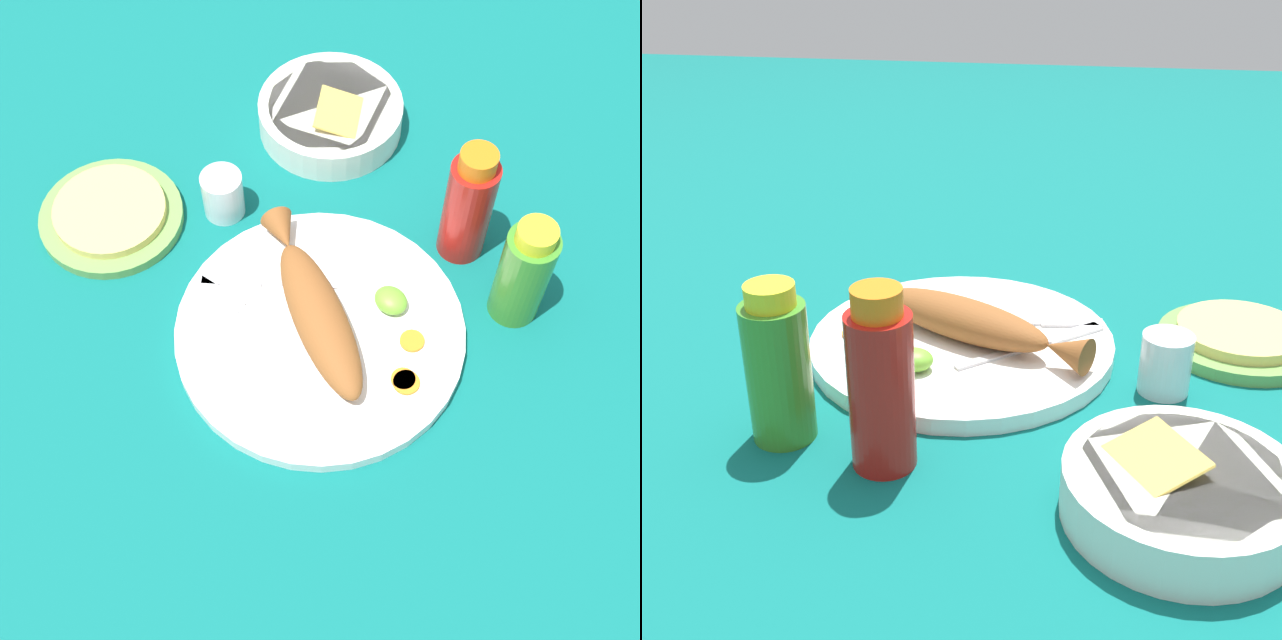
{
  "view_description": "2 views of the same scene",
  "coord_description": "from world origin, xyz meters",
  "views": [
    {
      "loc": [
        0.35,
        -0.36,
        0.89
      ],
      "look_at": [
        0.0,
        0.0,
        0.04
      ],
      "focal_mm": 50.0,
      "sensor_mm": 36.0,
      "label": 1
    },
    {
      "loc": [
        -0.13,
        0.76,
        0.42
      ],
      "look_at": [
        0.0,
        0.0,
        0.04
      ],
      "focal_mm": 45.0,
      "sensor_mm": 36.0,
      "label": 2
    }
  ],
  "objects": [
    {
      "name": "ground_plane",
      "position": [
        0.0,
        0.0,
        0.0
      ],
      "size": [
        4.0,
        4.0,
        0.0
      ],
      "primitive_type": "plane",
      "color": "#0C605B"
    },
    {
      "name": "main_plate",
      "position": [
        0.0,
        0.0,
        0.01
      ],
      "size": [
        0.33,
        0.33,
        0.02
      ],
      "primitive_type": "cylinder",
      "color": "white",
      "rests_on": "ground_plane"
    },
    {
      "name": "fried_fish",
      "position": [
        -0.01,
        0.01,
        0.04
      ],
      "size": [
        0.25,
        0.15,
        0.04
      ],
      "rotation": [
        0.0,
        0.0,
        -0.44
      ],
      "color": "brown",
      "rests_on": "main_plate"
    },
    {
      "name": "fork_near",
      "position": [
        -0.07,
        -0.04,
        0.02
      ],
      "size": [
        0.18,
        0.04,
        0.0
      ],
      "rotation": [
        0.0,
        0.0,
        3.3
      ],
      "color": "silver",
      "rests_on": "main_plate"
    },
    {
      "name": "fork_far",
      "position": [
        -0.09,
        0.0,
        0.02
      ],
      "size": [
        0.15,
        0.13,
        0.0
      ],
      "rotation": [
        0.0,
        0.0,
        3.85
      ],
      "color": "silver",
      "rests_on": "main_plate"
    },
    {
      "name": "carrot_slice_near",
      "position": [
        0.12,
        0.02,
        0.02
      ],
      "size": [
        0.03,
        0.03,
        0.0
      ],
      "primitive_type": "cylinder",
      "color": "orange",
      "rests_on": "main_plate"
    },
    {
      "name": "carrot_slice_mid",
      "position": [
        0.11,
        0.02,
        0.02
      ],
      "size": [
        0.03,
        0.03,
        0.0
      ],
      "primitive_type": "cylinder",
      "color": "orange",
      "rests_on": "main_plate"
    },
    {
      "name": "carrot_slice_far",
      "position": [
        0.09,
        0.06,
        0.02
      ],
      "size": [
        0.03,
        0.03,
        0.0
      ],
      "primitive_type": "cylinder",
      "color": "orange",
      "rests_on": "main_plate"
    },
    {
      "name": "lime_wedge_main",
      "position": [
        0.04,
        0.08,
        0.03
      ],
      "size": [
        0.04,
        0.03,
        0.02
      ],
      "primitive_type": "ellipsoid",
      "color": "#6BB233",
      "rests_on": "main_plate"
    },
    {
      "name": "hot_sauce_bottle_red",
      "position": [
        0.03,
        0.21,
        0.08
      ],
      "size": [
        0.06,
        0.06,
        0.17
      ],
      "color": "#B21914",
      "rests_on": "ground_plane"
    },
    {
      "name": "hot_sauce_bottle_green",
      "position": [
        0.13,
        0.19,
        0.07
      ],
      "size": [
        0.06,
        0.06,
        0.15
      ],
      "color": "#3D8428",
      "rests_on": "ground_plane"
    },
    {
      "name": "salt_cup",
      "position": [
        -0.21,
        0.05,
        0.03
      ],
      "size": [
        0.05,
        0.05,
        0.06
      ],
      "color": "silver",
      "rests_on": "ground_plane"
    },
    {
      "name": "guacamole_bowl",
      "position": [
        -0.22,
        0.24,
        0.03
      ],
      "size": [
        0.19,
        0.19,
        0.06
      ],
      "color": "white",
      "rests_on": "ground_plane"
    },
    {
      "name": "tortilla_plate",
      "position": [
        -0.3,
        -0.06,
        0.01
      ],
      "size": [
        0.18,
        0.18,
        0.01
      ],
      "primitive_type": "cylinder",
      "color": "#6B9E4C",
      "rests_on": "ground_plane"
    },
    {
      "name": "tortilla_stack",
      "position": [
        -0.3,
        -0.06,
        0.02
      ],
      "size": [
        0.14,
        0.14,
        0.01
      ],
      "primitive_type": "cylinder",
      "color": "#E0C666",
      "rests_on": "tortilla_plate"
    }
  ]
}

